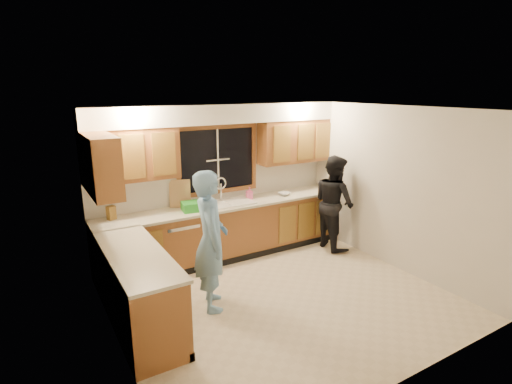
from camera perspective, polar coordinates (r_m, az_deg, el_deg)
floor at (r=5.58m, az=3.61°, el=-14.87°), size 4.20×4.20×0.00m
ceiling at (r=4.85m, az=4.10°, el=11.71°), size 4.20×4.20×0.00m
wall_back at (r=6.67m, az=-5.46°, el=1.66°), size 4.20×0.00×4.20m
wall_left at (r=4.31m, az=-20.00°, el=-6.65°), size 0.00×3.80×3.80m
wall_right at (r=6.47m, az=19.35°, el=0.46°), size 0.00×3.80×3.80m
base_cabinets_back at (r=6.65m, az=-4.17°, el=-5.66°), size 4.20×0.60×0.88m
base_cabinets_left at (r=5.01m, az=-16.53°, el=-13.47°), size 0.60×1.90×0.88m
countertop_back at (r=6.49m, az=-4.18°, el=-1.89°), size 4.20×0.63×0.04m
countertop_left at (r=4.81m, az=-16.76°, el=-8.59°), size 0.63×1.90×0.04m
upper_cabinets_left at (r=5.94m, az=-17.43°, el=5.08°), size 1.35×0.33×0.75m
upper_cabinets_right at (r=7.15m, az=5.45°, el=7.23°), size 1.35×0.33×0.75m
upper_cabinets_return at (r=5.25m, az=-21.21°, el=3.55°), size 0.33×0.90×0.75m
soffit at (r=6.35m, az=-5.01°, el=11.06°), size 4.20×0.35×0.30m
window_frame at (r=6.59m, az=-5.50°, el=4.61°), size 1.44×0.03×1.14m
sink at (r=6.51m, az=-4.26°, el=-2.15°), size 0.86×0.52×0.57m
dishwasher at (r=6.34m, az=-11.05°, el=-7.23°), size 0.60×0.56×0.82m
stove at (r=4.52m, az=-14.62°, el=-16.48°), size 0.58×0.75×0.90m
man at (r=5.05m, az=-6.47°, el=-6.92°), size 0.61×0.76×1.80m
woman at (r=7.04m, az=11.07°, el=-1.45°), size 0.70×0.85×1.64m
knife_block at (r=6.06m, az=-19.98°, el=-2.81°), size 0.13×0.13×0.20m
cutting_board at (r=6.37m, az=-10.81°, el=-0.22°), size 0.35×0.22×0.43m
dish_crate at (r=6.18m, az=-9.16°, el=-2.05°), size 0.33×0.31×0.14m
soap_bottle at (r=6.72m, az=-0.95°, el=-0.16°), size 0.11×0.11×0.21m
bowl at (r=7.00m, az=4.06°, el=-0.26°), size 0.27×0.27×0.05m
can_left at (r=6.19m, az=-6.01°, el=-1.99°), size 0.08×0.08×0.12m
can_right at (r=6.28m, az=-6.45°, el=-1.79°), size 0.08×0.08×0.11m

